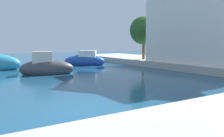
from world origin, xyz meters
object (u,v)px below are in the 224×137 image
(moored_boat_3, at_px, (85,60))
(waterfront_building_main, at_px, (204,8))
(quayside_tree, at_px, (144,30))
(moored_boat_4, at_px, (46,68))

(moored_boat_3, distance_m, waterfront_building_main, 10.90)
(quayside_tree, bearing_deg, waterfront_building_main, -71.53)
(moored_boat_4, relative_size, waterfront_building_main, 0.45)
(waterfront_building_main, relative_size, quayside_tree, 2.10)
(waterfront_building_main, height_order, quayside_tree, waterfront_building_main)
(moored_boat_3, relative_size, moored_boat_4, 1.02)
(moored_boat_4, relative_size, quayside_tree, 0.94)
(moored_boat_4, distance_m, quayside_tree, 10.22)
(moored_boat_3, bearing_deg, quayside_tree, -170.69)
(moored_boat_4, bearing_deg, moored_boat_3, 59.46)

